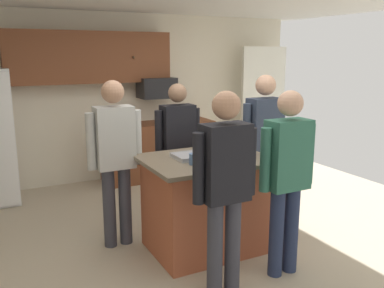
{
  "coord_description": "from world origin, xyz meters",
  "views": [
    {
      "loc": [
        -1.87,
        -3.59,
        1.98
      ],
      "look_at": [
        0.05,
        0.18,
        1.05
      ],
      "focal_mm": 38.59,
      "sensor_mm": 36.0,
      "label": 1
    }
  ],
  "objects_px": {
    "microwave_over_range": "(157,88)",
    "person_guest_by_door": "(264,139)",
    "glass_dark_ale": "(252,150)",
    "glass_stout_tall": "(225,140)",
    "person_guest_left": "(287,172)",
    "mug_blue_stoneware": "(194,159)",
    "glass_short_whisky": "(220,142)",
    "person_guest_right": "(178,143)",
    "kitchen_island": "(205,203)",
    "serving_tray": "(196,155)",
    "person_host_foreground": "(225,181)",
    "person_elder_center": "(115,152)",
    "tumbler_amber": "(214,156)"
  },
  "relations": [
    {
      "from": "microwave_over_range",
      "to": "person_guest_by_door",
      "type": "bearing_deg",
      "value": -81.23
    },
    {
      "from": "glass_dark_ale",
      "to": "glass_stout_tall",
      "type": "height_order",
      "value": "glass_stout_tall"
    },
    {
      "from": "person_guest_left",
      "to": "glass_dark_ale",
      "type": "height_order",
      "value": "person_guest_left"
    },
    {
      "from": "mug_blue_stoneware",
      "to": "person_guest_by_door",
      "type": "bearing_deg",
      "value": 21.83
    },
    {
      "from": "glass_short_whisky",
      "to": "glass_stout_tall",
      "type": "height_order",
      "value": "glass_stout_tall"
    },
    {
      "from": "person_guest_left",
      "to": "person_guest_right",
      "type": "bearing_deg",
      "value": -16.42
    },
    {
      "from": "kitchen_island",
      "to": "serving_tray",
      "type": "bearing_deg",
      "value": 147.75
    },
    {
      "from": "kitchen_island",
      "to": "mug_blue_stoneware",
      "type": "distance_m",
      "value": 0.6
    },
    {
      "from": "person_guest_left",
      "to": "person_guest_by_door",
      "type": "bearing_deg",
      "value": -54.22
    },
    {
      "from": "person_guest_by_door",
      "to": "mug_blue_stoneware",
      "type": "xyz_separation_m",
      "value": [
        -1.13,
        -0.45,
        0.0
      ]
    },
    {
      "from": "kitchen_island",
      "to": "person_host_foreground",
      "type": "relative_size",
      "value": 0.72
    },
    {
      "from": "serving_tray",
      "to": "microwave_over_range",
      "type": "bearing_deg",
      "value": 76.12
    },
    {
      "from": "person_elder_center",
      "to": "glass_dark_ale",
      "type": "bearing_deg",
      "value": 4.87
    },
    {
      "from": "kitchen_island",
      "to": "mug_blue_stoneware",
      "type": "xyz_separation_m",
      "value": [
        -0.22,
        -0.18,
        0.53
      ]
    },
    {
      "from": "mug_blue_stoneware",
      "to": "serving_tray",
      "type": "bearing_deg",
      "value": 58.96
    },
    {
      "from": "glass_dark_ale",
      "to": "mug_blue_stoneware",
      "type": "bearing_deg",
      "value": -177.88
    },
    {
      "from": "kitchen_island",
      "to": "tumbler_amber",
      "type": "xyz_separation_m",
      "value": [
        -0.06,
        -0.26,
        0.56
      ]
    },
    {
      "from": "person_guest_right",
      "to": "glass_stout_tall",
      "type": "distance_m",
      "value": 0.63
    },
    {
      "from": "person_guest_by_door",
      "to": "kitchen_island",
      "type": "bearing_deg",
      "value": 0.0
    },
    {
      "from": "person_guest_by_door",
      "to": "tumbler_amber",
      "type": "relative_size",
      "value": 10.48
    },
    {
      "from": "tumbler_amber",
      "to": "microwave_over_range",
      "type": "bearing_deg",
      "value": 78.04
    },
    {
      "from": "person_elder_center",
      "to": "person_host_foreground",
      "type": "xyz_separation_m",
      "value": [
        0.51,
        -1.29,
        -0.01
      ]
    },
    {
      "from": "kitchen_island",
      "to": "person_elder_center",
      "type": "xyz_separation_m",
      "value": [
        -0.78,
        0.49,
        0.51
      ]
    },
    {
      "from": "glass_short_whisky",
      "to": "person_elder_center",
      "type": "bearing_deg",
      "value": 167.57
    },
    {
      "from": "glass_dark_ale",
      "to": "glass_stout_tall",
      "type": "bearing_deg",
      "value": 94.62
    },
    {
      "from": "glass_dark_ale",
      "to": "tumbler_amber",
      "type": "distance_m",
      "value": 0.52
    },
    {
      "from": "tumbler_amber",
      "to": "glass_short_whisky",
      "type": "bearing_deg",
      "value": 53.86
    },
    {
      "from": "person_guest_by_door",
      "to": "glass_stout_tall",
      "type": "bearing_deg",
      "value": -20.7
    },
    {
      "from": "kitchen_island",
      "to": "mug_blue_stoneware",
      "type": "height_order",
      "value": "mug_blue_stoneware"
    },
    {
      "from": "person_elder_center",
      "to": "microwave_over_range",
      "type": "bearing_deg",
      "value": 90.54
    },
    {
      "from": "person_host_foreground",
      "to": "mug_blue_stoneware",
      "type": "distance_m",
      "value": 0.62
    },
    {
      "from": "microwave_over_range",
      "to": "glass_short_whisky",
      "type": "xyz_separation_m",
      "value": [
        -0.24,
        -2.36,
        -0.4
      ]
    },
    {
      "from": "person_guest_right",
      "to": "glass_stout_tall",
      "type": "height_order",
      "value": "person_guest_right"
    },
    {
      "from": "kitchen_island",
      "to": "glass_dark_ale",
      "type": "height_order",
      "value": "glass_dark_ale"
    },
    {
      "from": "person_guest_left",
      "to": "person_elder_center",
      "type": "relative_size",
      "value": 0.97
    },
    {
      "from": "tumbler_amber",
      "to": "glass_stout_tall",
      "type": "distance_m",
      "value": 0.74
    },
    {
      "from": "person_elder_center",
      "to": "tumbler_amber",
      "type": "height_order",
      "value": "person_elder_center"
    },
    {
      "from": "person_guest_left",
      "to": "person_elder_center",
      "type": "xyz_separation_m",
      "value": [
        -1.17,
        1.25,
        0.03
      ]
    },
    {
      "from": "person_guest_left",
      "to": "person_host_foreground",
      "type": "relative_size",
      "value": 0.98
    },
    {
      "from": "person_guest_by_door",
      "to": "glass_short_whisky",
      "type": "bearing_deg",
      "value": -14.74
    },
    {
      "from": "microwave_over_range",
      "to": "mug_blue_stoneware",
      "type": "distance_m",
      "value": 2.93
    },
    {
      "from": "microwave_over_range",
      "to": "serving_tray",
      "type": "relative_size",
      "value": 1.27
    },
    {
      "from": "serving_tray",
      "to": "person_elder_center",
      "type": "bearing_deg",
      "value": 147.42
    },
    {
      "from": "glass_short_whisky",
      "to": "serving_tray",
      "type": "distance_m",
      "value": 0.45
    },
    {
      "from": "mug_blue_stoneware",
      "to": "tumbler_amber",
      "type": "distance_m",
      "value": 0.18
    },
    {
      "from": "person_guest_by_door",
      "to": "mug_blue_stoneware",
      "type": "bearing_deg",
      "value": 4.88
    },
    {
      "from": "person_host_foreground",
      "to": "glass_stout_tall",
      "type": "xyz_separation_m",
      "value": [
        0.68,
        1.11,
        0.07
      ]
    },
    {
      "from": "mug_blue_stoneware",
      "to": "person_guest_left",
      "type": "bearing_deg",
      "value": -43.13
    },
    {
      "from": "microwave_over_range",
      "to": "person_guest_by_door",
      "type": "relative_size",
      "value": 0.32
    },
    {
      "from": "person_host_foreground",
      "to": "microwave_over_range",
      "type": "bearing_deg",
      "value": 4.84
    }
  ]
}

